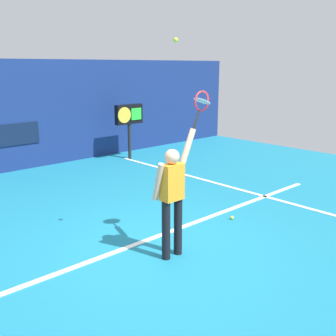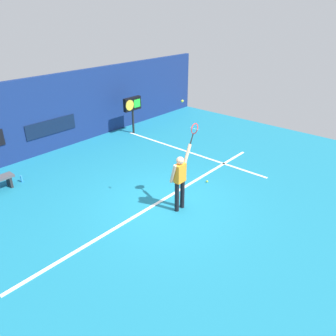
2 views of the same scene
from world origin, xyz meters
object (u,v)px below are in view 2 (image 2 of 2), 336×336
(scoreboard_clock, at_px, (132,106))
(water_bottle, at_px, (22,179))
(spare_ball, at_px, (207,181))
(tennis_ball, at_px, (182,101))
(tennis_racket, at_px, (194,130))
(tennis_player, at_px, (180,179))

(scoreboard_clock, relative_size, water_bottle, 7.11)
(spare_ball, bearing_deg, water_bottle, 130.92)
(water_bottle, distance_m, spare_ball, 6.34)
(tennis_ball, xyz_separation_m, water_bottle, (-2.37, 5.06, -3.09))
(tennis_racket, bearing_deg, spare_ball, 14.35)
(tennis_racket, bearing_deg, tennis_player, 179.59)
(tennis_player, relative_size, tennis_ball, 28.79)
(tennis_racket, xyz_separation_m, scoreboard_clock, (3.05, 5.81, -0.99))
(scoreboard_clock, xyz_separation_m, spare_ball, (-1.75, -5.48, -1.29))
(tennis_player, relative_size, spare_ball, 28.79)
(tennis_racket, relative_size, scoreboard_clock, 0.36)
(tennis_racket, xyz_separation_m, spare_ball, (1.30, 0.33, -2.28))
(tennis_racket, relative_size, tennis_ball, 9.13)
(tennis_racket, bearing_deg, scoreboard_clock, 62.34)
(tennis_racket, relative_size, spare_ball, 9.13)
(tennis_player, bearing_deg, tennis_ball, 26.41)
(tennis_player, bearing_deg, spare_ball, 9.82)
(scoreboard_clock, height_order, spare_ball, scoreboard_clock)
(water_bottle, bearing_deg, spare_ball, -49.08)
(scoreboard_clock, bearing_deg, tennis_ball, -121.53)
(tennis_player, xyz_separation_m, tennis_ball, (0.11, 0.06, 2.20))
(water_bottle, xyz_separation_m, spare_ball, (4.15, -4.79, -0.09))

